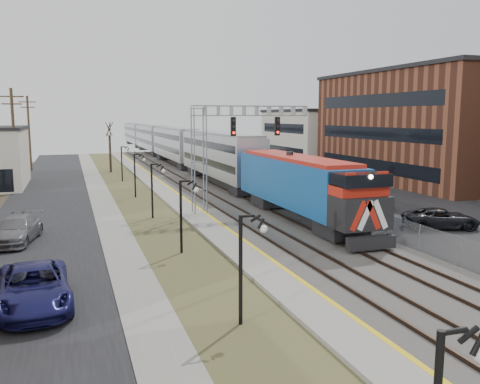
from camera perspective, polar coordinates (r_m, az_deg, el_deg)
name	(u,v)px	position (r m, az deg, el deg)	size (l,w,h in m)	color
street_west	(46,208)	(43.89, -20.92, -1.67)	(7.00, 120.00, 0.04)	black
sidewalk	(104,205)	(43.91, -15.05, -1.37)	(2.00, 120.00, 0.08)	gray
grass_median	(140,203)	(44.18, -11.17, -1.19)	(4.00, 120.00, 0.06)	brown
platform	(175,200)	(44.63, -7.35, -0.88)	(2.00, 120.00, 0.24)	gray
ballast_bed	(229,197)	(45.85, -1.21, -0.59)	(8.00, 120.00, 0.20)	#595651
parking_lot	(346,192)	(50.70, 11.85, 0.02)	(16.00, 120.00, 0.04)	black
platform_edge	(184,198)	(44.79, -6.25, -0.67)	(0.24, 120.00, 0.01)	gold
track_near	(208,196)	(45.27, -3.63, -0.50)	(1.58, 120.00, 0.15)	#2D2119
track_far	(245,194)	(46.28, 0.56, -0.28)	(1.58, 120.00, 0.15)	#2D2119
train	(171,145)	(80.11, -7.77, 5.29)	(3.00, 108.65, 5.33)	#13509B
signal_gantry	(221,140)	(37.80, -2.10, 5.83)	(9.00, 1.07, 8.15)	gray
lampposts	(180,216)	(27.59, -6.77, -2.75)	(0.14, 62.14, 4.00)	black
fence	(272,187)	(47.15, 3.66, 0.51)	(0.04, 120.00, 1.60)	gray
bare_trees	(32,170)	(47.47, -22.32, 2.25)	(12.30, 42.30, 5.95)	#382D23
car_lot_c	(441,219)	(35.87, 21.66, -2.83)	(2.24, 4.85, 1.35)	black
car_lot_d	(368,203)	(40.83, 14.22, -1.19)	(1.85, 4.55, 1.32)	#1F1750
car_lot_e	(324,189)	(47.81, 9.40, 0.35)	(1.55, 3.86, 1.31)	gray
car_street_a	(34,288)	(21.41, -22.14, -9.99)	(2.64, 5.73, 1.59)	#171752
car_street_b	(16,230)	(32.50, -23.82, -3.95)	(2.11, 5.19, 1.51)	slate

